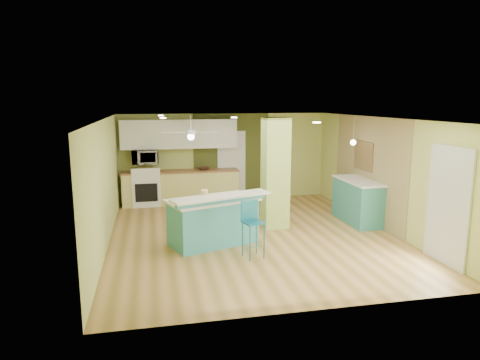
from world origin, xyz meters
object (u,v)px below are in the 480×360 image
canister (204,194)px  bar_stool (252,220)px  fruit_bowl (204,168)px  side_counter (358,201)px  peninsula (213,220)px

canister → bar_stool: bearing=-49.0°
canister → fruit_bowl: bearing=83.2°
side_counter → peninsula: bearing=-166.1°
canister → peninsula: bearing=-7.9°
peninsula → fruit_bowl: bearing=66.7°
peninsula → bar_stool: peninsula is taller
bar_stool → canister: (-0.76, 0.87, 0.32)m
peninsula → canister: canister is taller
side_counter → canister: bearing=-167.1°
bar_stool → canister: size_ratio=5.50×
side_counter → canister: canister is taller
peninsula → side_counter: size_ratio=1.34×
peninsula → bar_stool: bearing=-74.3°
peninsula → side_counter: 3.72m
bar_stool → canister: bearing=116.0°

